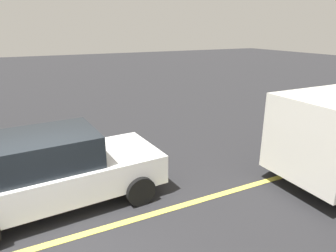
# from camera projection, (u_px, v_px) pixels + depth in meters

# --- Properties ---
(ground_plane) EXTENTS (80.00, 80.00, 0.00)m
(ground_plane) POSITION_uv_depth(u_px,v_px,m) (51.00, 244.00, 5.20)
(ground_plane) COLOR #262628
(lane_marking_centre) EXTENTS (28.00, 0.16, 0.01)m
(lane_marking_centre) POSITION_uv_depth(u_px,v_px,m) (197.00, 201.00, 6.47)
(lane_marking_centre) COLOR #E0D14C
(car_white_crossing) EXTENTS (4.43, 2.24, 1.61)m
(car_white_crossing) POSITION_uv_depth(u_px,v_px,m) (54.00, 169.00, 6.15)
(car_white_crossing) COLOR white
(car_white_crossing) RESTS_ON ground_plane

